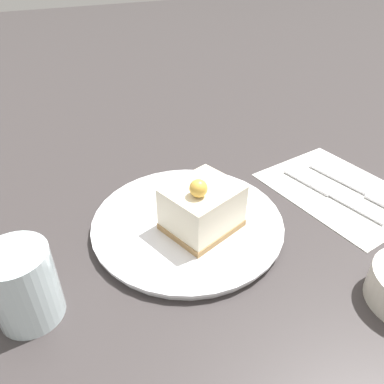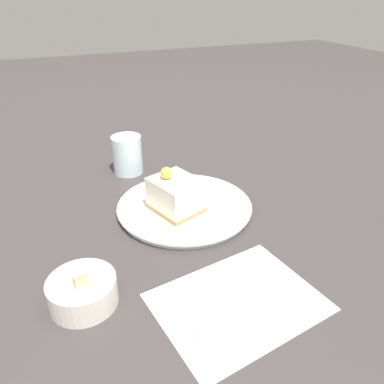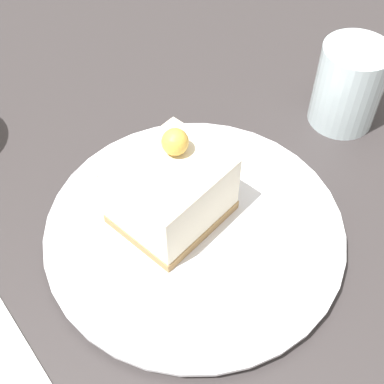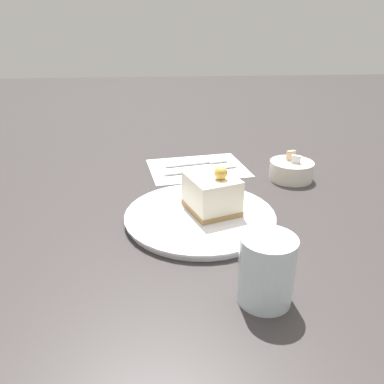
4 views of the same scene
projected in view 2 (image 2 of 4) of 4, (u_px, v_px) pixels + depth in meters
ground_plane at (172, 209)px, 0.77m from camera, size 4.00×4.00×0.00m
plate at (185, 207)px, 0.77m from camera, size 0.27×0.27×0.01m
cake_slice at (176, 194)px, 0.73m from camera, size 0.12×0.11×0.09m
napkin at (236, 302)px, 0.55m from camera, size 0.21×0.26×0.00m
fork at (239, 317)px, 0.52m from camera, size 0.05×0.16×0.00m
knife at (235, 285)px, 0.57m from camera, size 0.05×0.18×0.00m
sugar_bowl at (83, 291)px, 0.54m from camera, size 0.10×0.10×0.06m
drinking_glass at (127, 155)px, 0.90m from camera, size 0.07×0.07×0.09m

